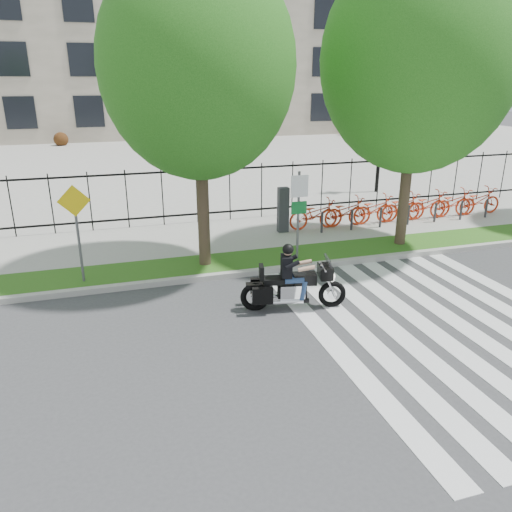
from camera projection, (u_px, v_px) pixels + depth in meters
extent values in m
plane|color=#39393B|center=(227.00, 363.00, 9.35)|extent=(120.00, 120.00, 0.00)
cube|color=#A3A199|center=(189.00, 279.00, 13.02)|extent=(60.00, 0.20, 0.15)
cube|color=#275615|center=(184.00, 268.00, 13.78)|extent=(60.00, 1.50, 0.15)
cube|color=gray|center=(171.00, 241.00, 16.03)|extent=(60.00, 3.50, 0.15)
cube|color=gray|center=(133.00, 160.00, 31.84)|extent=(80.00, 34.00, 0.10)
cube|color=gray|center=(109.00, 21.00, 46.47)|extent=(60.00, 20.00, 20.00)
cylinder|color=black|center=(379.00, 150.00, 22.23)|extent=(0.14, 0.14, 4.00)
cylinder|color=black|center=(383.00, 105.00, 21.59)|extent=(0.06, 0.70, 0.70)
sphere|color=white|center=(376.00, 103.00, 21.46)|extent=(0.36, 0.36, 0.36)
sphere|color=white|center=(390.00, 103.00, 21.65)|extent=(0.36, 0.36, 0.36)
cylinder|color=#3E2E21|center=(203.00, 198.00, 13.30)|extent=(0.32, 0.32, 3.71)
ellipsoid|color=#175312|center=(198.00, 66.00, 12.18)|extent=(4.85, 4.85, 5.58)
cylinder|color=#3E2E21|center=(405.00, 184.00, 15.00)|extent=(0.32, 0.32, 3.73)
ellipsoid|color=#175312|center=(418.00, 59.00, 13.81)|extent=(5.47, 5.47, 6.29)
cube|color=#2D2D33|center=(283.00, 210.00, 16.55)|extent=(0.35, 0.25, 1.50)
imported|color=red|center=(316.00, 214.00, 16.96)|extent=(1.94, 0.68, 1.02)
cylinder|color=#2D2D33|center=(322.00, 222.00, 16.57)|extent=(0.08, 0.08, 0.70)
imported|color=red|center=(345.00, 212.00, 17.27)|extent=(1.94, 0.68, 1.02)
cylinder|color=#2D2D33|center=(352.00, 220.00, 16.87)|extent=(0.08, 0.08, 0.70)
imported|color=red|center=(374.00, 209.00, 17.57)|extent=(1.94, 0.68, 1.02)
cylinder|color=#2D2D33|center=(381.00, 217.00, 17.17)|extent=(0.08, 0.08, 0.70)
imported|color=red|center=(401.00, 207.00, 17.87)|extent=(1.94, 0.68, 1.02)
cylinder|color=#2D2D33|center=(408.00, 215.00, 17.48)|extent=(0.08, 0.08, 0.70)
imported|color=red|center=(427.00, 205.00, 18.17)|extent=(1.94, 0.68, 1.02)
cylinder|color=#2D2D33|center=(435.00, 213.00, 17.78)|extent=(0.08, 0.08, 0.70)
imported|color=red|center=(453.00, 203.00, 18.48)|extent=(1.94, 0.68, 1.02)
cylinder|color=#2D2D33|center=(461.00, 210.00, 18.08)|extent=(0.08, 0.08, 0.70)
imported|color=red|center=(478.00, 201.00, 18.78)|extent=(1.94, 0.68, 1.02)
cylinder|color=#2D2D33|center=(486.00, 208.00, 18.38)|extent=(0.08, 0.08, 0.70)
cylinder|color=#59595B|center=(298.00, 216.00, 13.90)|extent=(0.07, 0.07, 2.50)
cube|color=white|center=(300.00, 186.00, 13.58)|extent=(0.50, 0.03, 0.60)
cube|color=#0C6626|center=(299.00, 208.00, 13.78)|extent=(0.45, 0.03, 0.35)
cylinder|color=#59595B|center=(78.00, 236.00, 12.32)|extent=(0.07, 0.07, 2.40)
cube|color=yellow|center=(74.00, 201.00, 11.98)|extent=(0.78, 0.03, 0.78)
torus|color=black|center=(332.00, 294.00, 11.53)|extent=(0.66, 0.26, 0.65)
torus|color=black|center=(255.00, 297.00, 11.39)|extent=(0.70, 0.28, 0.69)
cube|color=black|center=(325.00, 271.00, 11.32)|extent=(0.39, 0.57, 0.28)
cube|color=#26262B|center=(329.00, 262.00, 11.26)|extent=(0.24, 0.49, 0.29)
cube|color=silver|center=(292.00, 291.00, 11.42)|extent=(0.62, 0.43, 0.38)
cube|color=black|center=(305.00, 279.00, 11.34)|extent=(0.57, 0.42, 0.24)
cube|color=black|center=(278.00, 280.00, 11.30)|extent=(0.72, 0.47, 0.13)
cube|color=black|center=(261.00, 272.00, 11.20)|extent=(0.16, 0.33, 0.32)
cube|color=black|center=(263.00, 296.00, 11.09)|extent=(0.49, 0.25, 0.38)
cube|color=black|center=(260.00, 286.00, 11.62)|extent=(0.49, 0.25, 0.38)
cube|color=black|center=(286.00, 266.00, 11.20)|extent=(0.30, 0.42, 0.49)
sphere|color=tan|center=(288.00, 251.00, 11.08)|extent=(0.22, 0.22, 0.22)
sphere|color=black|center=(288.00, 249.00, 11.07)|extent=(0.25, 0.25, 0.25)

